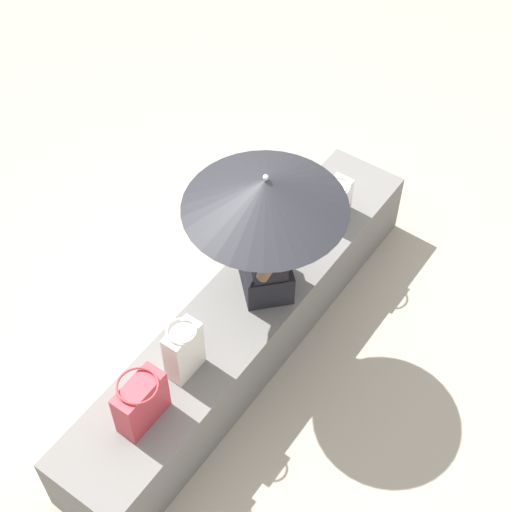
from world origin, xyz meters
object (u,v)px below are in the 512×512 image
object	(u,v)px
parasol	(265,194)
tote_bag_canvas	(334,201)
handbag_black	(184,350)
shoulder_bag_spare	(141,402)
person_seated	(266,244)

from	to	relation	value
parasol	tote_bag_canvas	distance (m)	1.11
handbag_black	parasol	bearing A→B (deg)	174.26
parasol	shoulder_bag_spare	distance (m)	1.26
parasol	handbag_black	xyz separation A→B (m)	(0.66, -0.07, -0.70)
parasol	handbag_black	world-z (taller)	parasol
parasol	shoulder_bag_spare	world-z (taller)	parasol
handbag_black	tote_bag_canvas	bearing A→B (deg)	178.49
parasol	tote_bag_canvas	size ratio (longest dim) A/B	3.76
shoulder_bag_spare	tote_bag_canvas	bearing A→B (deg)	179.02
handbag_black	person_seated	bearing A→B (deg)	178.19
person_seated	shoulder_bag_spare	bearing A→B (deg)	-0.82
person_seated	handbag_black	size ratio (longest dim) A/B	2.42
shoulder_bag_spare	handbag_black	bearing A→B (deg)	-178.82
parasol	person_seated	bearing A→B (deg)	-151.04
person_seated	handbag_black	distance (m)	0.77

